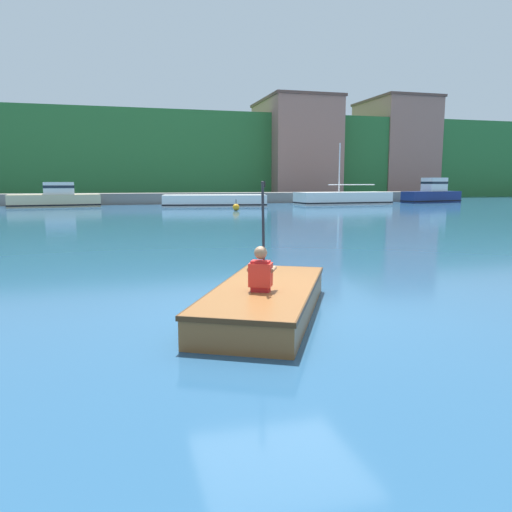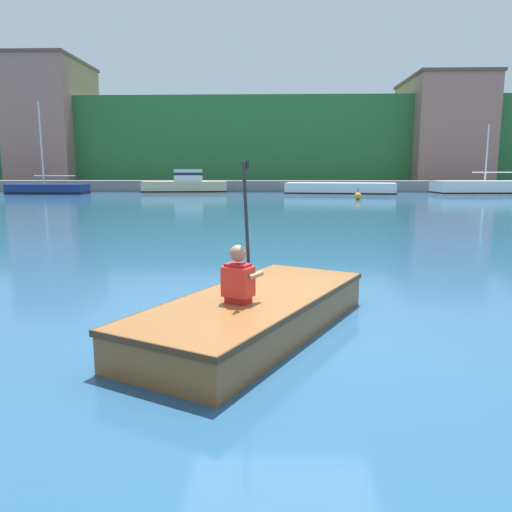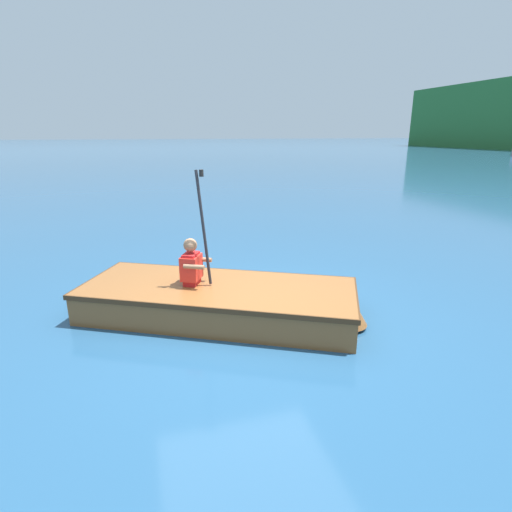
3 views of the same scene
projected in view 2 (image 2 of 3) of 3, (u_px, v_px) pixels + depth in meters
name	position (u px, v px, depth m)	size (l,w,h in m)	color
ground_plane	(283.00, 323.00, 5.79)	(300.00, 300.00, 0.00)	navy
shoreline_ridge	(274.00, 146.00, 60.38)	(120.00, 20.00, 9.24)	#2D6B33
waterfront_warehouse_left	(54.00, 125.00, 54.06)	(6.96, 10.85, 13.25)	#9E6B5B
waterfront_office_block_center	(441.00, 133.00, 52.86)	(7.87, 11.25, 11.20)	#9E6B5B
marina_dock	(274.00, 186.00, 41.21)	(56.18, 2.40, 0.90)	slate
moored_boat_dock_west_end	(490.00, 188.00, 35.61)	(8.00, 3.14, 4.92)	white
moored_boat_dock_west_inner	(48.00, 189.00, 36.87)	(5.65, 2.06, 6.66)	navy
moored_boat_dock_center_near	(185.00, 185.00, 38.22)	(6.64, 3.10, 1.81)	#CCB789
moored_boat_dock_center_far	(340.00, 189.00, 35.75)	(8.05, 3.87, 0.86)	white
rowboat_foreground	(257.00, 310.00, 5.48)	(2.73, 3.65, 0.41)	brown
person_paddler	(239.00, 276.00, 5.07)	(0.44, 0.44, 1.43)	red
channel_buoy	(358.00, 196.00, 29.75)	(0.44, 0.44, 0.72)	orange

